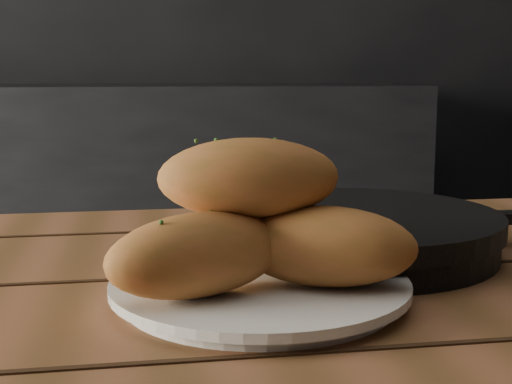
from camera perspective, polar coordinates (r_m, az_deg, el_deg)
name	(u,v)px	position (r m, az deg, el deg)	size (l,w,h in m)	color
plate	(260,289)	(0.61, 0.31, -7.78)	(0.25, 0.25, 0.02)	white
bread_rolls	(254,227)	(0.59, -0.14, -2.78)	(0.27, 0.23, 0.12)	#B55F32
skillet	(352,231)	(0.77, 7.67, -3.14)	(0.45, 0.32, 0.05)	black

